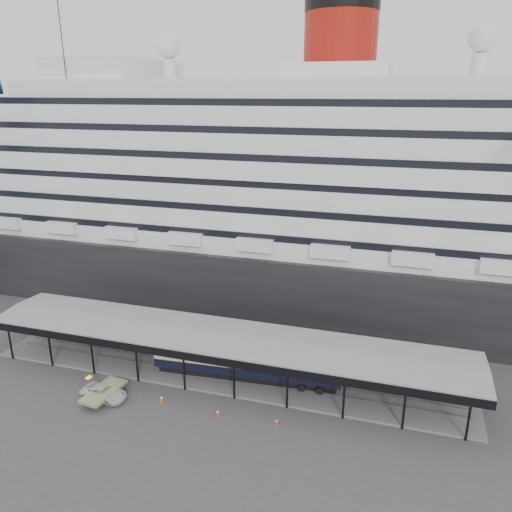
# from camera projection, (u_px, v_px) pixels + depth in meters

# --- Properties ---
(ground) EXTENTS (200.00, 200.00, 0.00)m
(ground) POSITION_uv_depth(u_px,v_px,m) (206.00, 399.00, 53.41)
(ground) COLOR #3A3A3C
(ground) RESTS_ON ground
(cruise_ship) EXTENTS (130.00, 30.00, 43.90)m
(cruise_ship) POSITION_uv_depth(u_px,v_px,m) (282.00, 179.00, 76.65)
(cruise_ship) COLOR black
(cruise_ship) RESTS_ON ground
(platform_canopy) EXTENTS (56.00, 9.18, 5.30)m
(platform_canopy) POSITION_uv_depth(u_px,v_px,m) (222.00, 356.00, 57.20)
(platform_canopy) COLOR slate
(platform_canopy) RESTS_ON ground
(port_truck) EXTENTS (5.33, 2.88, 1.42)m
(port_truck) POSITION_uv_depth(u_px,v_px,m) (104.00, 393.00, 53.18)
(port_truck) COLOR silver
(port_truck) RESTS_ON ground
(pullman_carriage) EXTENTS (21.55, 4.23, 21.02)m
(pullman_carriage) POSITION_uv_depth(u_px,v_px,m) (247.00, 359.00, 56.32)
(pullman_carriage) COLOR black
(pullman_carriage) RESTS_ON ground
(traffic_cone_left) EXTENTS (0.56, 0.56, 0.85)m
(traffic_cone_left) POSITION_uv_depth(u_px,v_px,m) (161.00, 399.00, 52.69)
(traffic_cone_left) COLOR #D54A0B
(traffic_cone_left) RESTS_ON ground
(traffic_cone_mid) EXTENTS (0.48, 0.48, 0.75)m
(traffic_cone_mid) POSITION_uv_depth(u_px,v_px,m) (218.00, 413.00, 50.46)
(traffic_cone_mid) COLOR #D03C0B
(traffic_cone_mid) RESTS_ON ground
(traffic_cone_right) EXTENTS (0.38, 0.38, 0.67)m
(traffic_cone_right) POSITION_uv_depth(u_px,v_px,m) (277.00, 422.00, 49.16)
(traffic_cone_right) COLOR #F5320D
(traffic_cone_right) RESTS_ON ground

